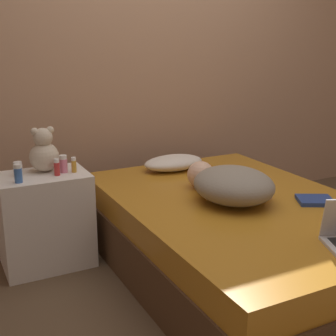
{
  "coord_description": "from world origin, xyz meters",
  "views": [
    {
      "loc": [
        -1.54,
        -2.1,
        1.39
      ],
      "look_at": [
        -0.35,
        0.24,
        0.65
      ],
      "focal_mm": 50.0,
      "sensor_mm": 36.0,
      "label": 1
    }
  ],
  "objects": [
    {
      "name": "wall_back",
      "position": [
        0.0,
        1.26,
        1.3
      ],
      "size": [
        8.0,
        0.06,
        2.6
      ],
      "color": "tan",
      "rests_on": "ground_plane"
    },
    {
      "name": "teddy_bear",
      "position": [
        -0.96,
        0.71,
        0.71
      ],
      "size": [
        0.18,
        0.18,
        0.28
      ],
      "color": "beige",
      "rests_on": "nightstand"
    },
    {
      "name": "ground_plane",
      "position": [
        0.0,
        0.0,
        0.0
      ],
      "size": [
        12.0,
        12.0,
        0.0
      ],
      "primitive_type": "plane",
      "color": "brown"
    },
    {
      "name": "book",
      "position": [
        0.37,
        -0.22,
        0.48
      ],
      "size": [
        0.25,
        0.24,
        0.02
      ],
      "rotation": [
        0.0,
        0.0,
        -0.49
      ],
      "color": "navy",
      "rests_on": "bed"
    },
    {
      "name": "bottle_pink",
      "position": [
        -0.86,
        0.63,
        0.64
      ],
      "size": [
        0.05,
        0.05,
        0.11
      ],
      "color": "pink",
      "rests_on": "nightstand"
    },
    {
      "name": "bed",
      "position": [
        0.0,
        0.0,
        0.23
      ],
      "size": [
        1.33,
        1.96,
        0.47
      ],
      "color": "#4C331E",
      "rests_on": "ground_plane"
    },
    {
      "name": "nightstand",
      "position": [
        -0.99,
        0.65,
        0.3
      ],
      "size": [
        0.54,
        0.38,
        0.59
      ],
      "color": "silver",
      "rests_on": "ground_plane"
    },
    {
      "name": "bottle_red",
      "position": [
        -0.91,
        0.59,
        0.64
      ],
      "size": [
        0.03,
        0.03,
        0.1
      ],
      "color": "#B72D2D",
      "rests_on": "nightstand"
    },
    {
      "name": "bottle_white",
      "position": [
        -1.12,
        0.68,
        0.63
      ],
      "size": [
        0.05,
        0.05,
        0.09
      ],
      "color": "white",
      "rests_on": "nightstand"
    },
    {
      "name": "pillow",
      "position": [
        -0.04,
        0.76,
        0.52
      ],
      "size": [
        0.44,
        0.26,
        0.1
      ],
      "color": "beige",
      "rests_on": "bed"
    },
    {
      "name": "person_lying",
      "position": [
        -0.05,
        0.03,
        0.57
      ],
      "size": [
        0.48,
        0.67,
        0.2
      ],
      "rotation": [
        0.0,
        0.0,
        0.1
      ],
      "color": "gray",
      "rests_on": "bed"
    },
    {
      "name": "bottle_amber",
      "position": [
        -0.81,
        0.61,
        0.64
      ],
      "size": [
        0.03,
        0.03,
        0.09
      ],
      "color": "gold",
      "rests_on": "nightstand"
    },
    {
      "name": "bottle_blue",
      "position": [
        -1.15,
        0.55,
        0.64
      ],
      "size": [
        0.04,
        0.04,
        0.11
      ],
      "color": "#3866B2",
      "rests_on": "nightstand"
    }
  ]
}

